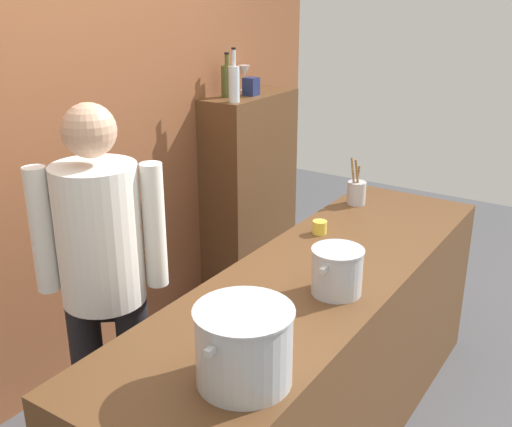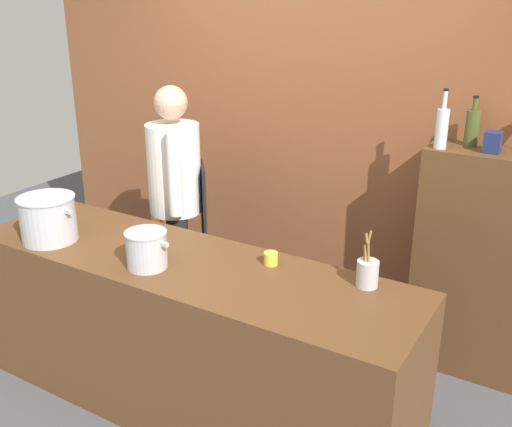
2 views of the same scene
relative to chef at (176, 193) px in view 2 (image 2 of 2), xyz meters
The scene contains 12 objects.
ground_plane 1.32m from the chef, 48.89° to the right, with size 8.00×8.00×0.00m, color #4C4C51.
brick_back_panel 1.08m from the chef, 50.59° to the left, with size 4.40×0.10×3.00m, color brown.
prep_counter 1.04m from the chef, 48.89° to the right, with size 2.49×0.70×0.90m, color brown.
bar_cabinet 1.94m from the chef, 15.44° to the left, with size 0.76×0.32×1.38m, color brown.
chef is the anchor object (origin of this frame).
stockpot_large 0.88m from the chef, 104.34° to the right, with size 0.37×0.31×0.25m.
stockpot_small 0.95m from the chef, 60.35° to the right, with size 0.28×0.21×0.19m.
utensil_crock 1.56m from the chef, 16.82° to the right, with size 0.10×0.10×0.27m.
butter_jar 1.10m from the chef, 26.03° to the right, with size 0.07×0.07×0.07m, color yellow.
wine_bottle_clear 1.69m from the chef, 15.27° to the left, with size 0.07×0.07×0.33m.
wine_bottle_olive 1.85m from the chef, 18.71° to the left, with size 0.08×0.08×0.28m.
spice_tin_navy 1.93m from the chef, 14.62° to the left, with size 0.09×0.09×0.12m, color navy.
Camera 2 is at (1.76, -2.19, 2.23)m, focal length 41.91 mm.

